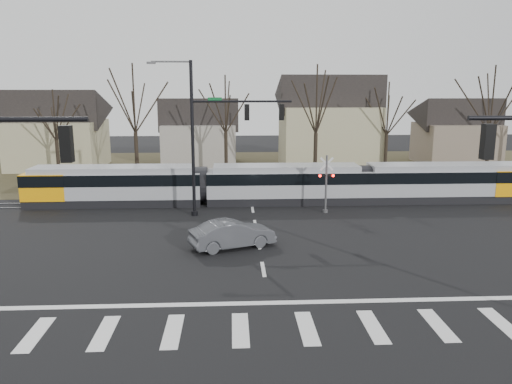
{
  "coord_description": "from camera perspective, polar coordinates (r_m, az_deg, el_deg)",
  "views": [
    {
      "loc": [
        -1.45,
        -20.43,
        8.47
      ],
      "look_at": [
        0.0,
        9.0,
        2.3
      ],
      "focal_mm": 35.0,
      "sensor_mm": 36.0,
      "label": 1
    }
  ],
  "objects": [
    {
      "name": "signal_pole_far",
      "position": [
        33.06,
        -4.5,
        6.98
      ],
      "size": [
        9.28,
        0.44,
        10.2
      ],
      "color": "black",
      "rests_on": "ground"
    },
    {
      "name": "stop_line",
      "position": [
        20.51,
        1.52,
        -12.55
      ],
      "size": [
        28.0,
        0.35,
        0.01
      ],
      "primitive_type": "cube",
      "color": "silver",
      "rests_on": "ground"
    },
    {
      "name": "tree_row",
      "position": [
        46.68,
        1.44,
        7.56
      ],
      "size": [
        59.2,
        7.2,
        10.0
      ],
      "color": "black",
      "rests_on": "ground"
    },
    {
      "name": "house_b",
      "position": [
        56.72,
        -6.45,
        7.2
      ],
      "size": [
        8.64,
        7.56,
        7.65
      ],
      "color": "gray",
      "rests_on": "ground"
    },
    {
      "name": "house_c",
      "position": [
        54.53,
        8.32,
        8.3
      ],
      "size": [
        10.8,
        8.64,
        10.1
      ],
      "color": "#9A946F",
      "rests_on": "ground"
    },
    {
      "name": "rail_pair",
      "position": [
        37.22,
        -0.52,
        -1.28
      ],
      "size": [
        90.0,
        1.52,
        0.06
      ],
      "color": "#59595E",
      "rests_on": "ground"
    },
    {
      "name": "rail_crossing_signal",
      "position": [
        34.47,
        8.02,
        0.7
      ],
      "size": [
        1.08,
        0.36,
        4.0
      ],
      "color": "#59595B",
      "rests_on": "ground"
    },
    {
      "name": "sedan",
      "position": [
        26.97,
        -2.7,
        -4.81
      ],
      "size": [
        4.69,
        5.65,
        1.51
      ],
      "primitive_type": "imported",
      "rotation": [
        0.0,
        0.0,
        1.94
      ],
      "color": "#494B50",
      "rests_on": "ground"
    },
    {
      "name": "grass_verge",
      "position": [
        53.12,
        -1.22,
        2.66
      ],
      "size": [
        140.0,
        28.0,
        0.01
      ],
      "primitive_type": "cube",
      "color": "#38331E",
      "rests_on": "ground"
    },
    {
      "name": "crosswalk",
      "position": [
        18.54,
        2.05,
        -15.35
      ],
      "size": [
        27.0,
        2.6,
        0.01
      ],
      "color": "silver",
      "rests_on": "ground"
    },
    {
      "name": "ground",
      "position": [
        22.16,
        1.17,
        -10.65
      ],
      "size": [
        140.0,
        140.0,
        0.0
      ],
      "primitive_type": "plane",
      "color": "black"
    },
    {
      "name": "lane_dashes",
      "position": [
        37.42,
        -0.53,
        -1.24
      ],
      "size": [
        0.18,
        30.0,
        0.01
      ],
      "color": "silver",
      "rests_on": "ground"
    },
    {
      "name": "tram",
      "position": [
        37.28,
        3.17,
        1.11
      ],
      "size": [
        37.54,
        2.79,
        2.85
      ],
      "color": "gray",
      "rests_on": "ground"
    },
    {
      "name": "house_d",
      "position": [
        61.16,
        21.94,
        6.76
      ],
      "size": [
        8.64,
        7.56,
        7.65
      ],
      "color": "#6D5E50",
      "rests_on": "ground"
    },
    {
      "name": "house_a",
      "position": [
        57.64,
        -21.76,
        7.01
      ],
      "size": [
        9.72,
        8.64,
        8.6
      ],
      "color": "#9A946F",
      "rests_on": "ground"
    }
  ]
}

